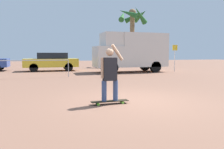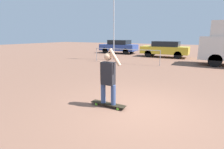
# 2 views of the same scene
# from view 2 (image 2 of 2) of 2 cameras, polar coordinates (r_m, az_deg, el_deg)

# --- Properties ---
(ground_plane) EXTENTS (80.00, 80.00, 0.00)m
(ground_plane) POSITION_cam_2_polar(r_m,az_deg,el_deg) (5.12, 8.13, -11.12)
(ground_plane) COLOR brown
(skateboard) EXTENTS (1.08, 0.23, 0.09)m
(skateboard) POSITION_cam_2_polar(r_m,az_deg,el_deg) (5.22, -1.25, -9.62)
(skateboard) COLOR black
(skateboard) RESTS_ON ground_plane
(person_skateboarder) EXTENTS (0.67, 0.22, 1.62)m
(person_skateboarder) POSITION_cam_2_polar(r_m,az_deg,el_deg) (4.96, -1.30, -0.46)
(person_skateboarder) COLOR #384C7A
(person_skateboarder) RESTS_ON skateboard
(parked_car_yellow) EXTENTS (4.39, 1.82, 1.52)m
(parked_car_yellow) POSITION_cam_2_polar(r_m,az_deg,el_deg) (17.79, 16.87, 8.07)
(parked_car_yellow) COLOR black
(parked_car_yellow) RESTS_ON ground_plane
(parked_car_blue) EXTENTS (4.26, 1.90, 1.55)m
(parked_car_blue) POSITION_cam_2_polar(r_m,az_deg,el_deg) (20.81, 2.21, 9.20)
(parked_car_blue) COLOR black
(parked_car_blue) RESTS_ON ground_plane
(flagpole) EXTENTS (0.88, 0.12, 5.71)m
(flagpole) POSITION_cam_2_polar(r_m,az_deg,el_deg) (15.10, 0.81, 16.97)
(flagpole) COLOR #B7B7BC
(flagpole) RESTS_ON ground_plane
(plaza_railing_segment) EXTENTS (5.21, 0.05, 1.08)m
(plaza_railing_segment) POSITION_cam_2_polar(r_m,az_deg,el_deg) (13.16, 4.43, 7.65)
(plaza_railing_segment) COLOR #99999E
(plaza_railing_segment) RESTS_ON ground_plane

